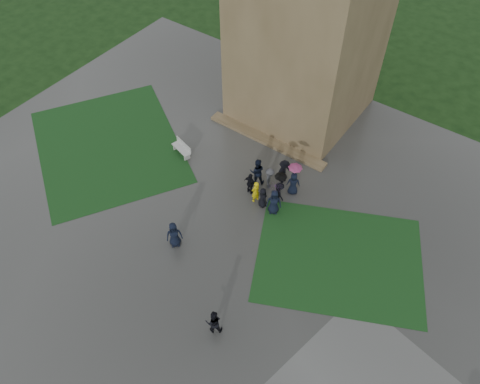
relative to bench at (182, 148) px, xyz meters
The scene contains 9 objects.
ground 7.47m from the bench, 58.46° to the right, with size 120.00×120.00×0.00m, color black.
plaza 5.86m from the bench, 48.14° to the right, with size 34.00×34.00×0.02m, color #353533.
lawn_inset_left 5.19m from the bench, 152.91° to the right, with size 11.00×9.00×0.01m, color #123515.
lawn_inset_right 12.48m from the bench, ahead, with size 9.00×7.00×0.01m, color #123515.
tower_plinth 5.78m from the bench, 47.44° to the left, with size 9.00×0.80×0.22m, color brown.
bench is the anchor object (origin of this frame).
visitor_cluster 6.88m from the bench, ahead, with size 3.31×3.54×2.42m.
pedestrian_mid 7.31m from the bench, 53.02° to the right, with size 0.88×0.60×1.80m, color black.
pedestrian_near 12.67m from the bench, 42.81° to the right, with size 0.81×0.46×1.66m, color black.
Camera 1 is at (12.24, -9.67, 21.96)m, focal length 35.00 mm.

